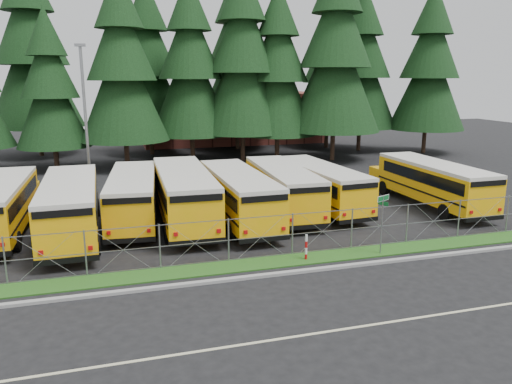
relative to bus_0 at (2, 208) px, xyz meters
The scene contains 29 objects.
ground 15.72m from the bus_0, 23.52° to the right, with size 120.00×120.00×0.00m, color black.
curb 17.18m from the bus_0, 33.07° to the right, with size 50.00×0.25×0.12m, color gray.
grass_verge 16.47m from the bus_0, 28.97° to the right, with size 50.00×1.40×0.06m, color #184513.
road_lane_line 20.27m from the bus_0, 44.79° to the right, with size 50.00×0.12×0.01m, color beige.
chainlink_fence 16.08m from the bus_0, 26.79° to the right, with size 44.00×0.10×2.00m, color gray, non-canonical shape.
brick_building 39.45m from the bus_0, 58.91° to the left, with size 22.00×10.00×6.00m, color brown.
bus_0 is the anchor object (origin of this frame).
bus_1 3.76m from the bus_0, 22.54° to the right, with size 2.67×11.31×2.97m, color #EBAB07, non-canonical shape.
bus_2 6.66m from the bus_0, ahead, with size 2.52×10.68×2.80m, color #EBAB07, non-canonical shape.
bus_3 9.37m from the bus_0, ahead, with size 2.74×11.62×3.05m, color #EBAB07, non-canonical shape.
bus_4 12.32m from the bus_0, ahead, with size 2.59×10.98×2.88m, color #EBAB07, non-canonical shape.
bus_5 15.30m from the bus_0, ahead, with size 2.53×10.70×2.80m, color #EBAB07, non-canonical shape.
bus_6 17.79m from the bus_0, ahead, with size 2.46×10.44×2.74m, color #EBAB07, non-canonical shape.
bus_east 24.84m from the bus_0, ahead, with size 2.55×10.81×2.84m, color #EBAB07, non-canonical shape.
street_sign 19.21m from the bus_0, 25.61° to the right, with size 0.77×0.51×2.81m.
striped_bollard 15.93m from the bus_0, 30.46° to the right, with size 0.11×0.11×1.20m, color #B20C0C.
light_standard 10.12m from the bus_0, 63.67° to the left, with size 0.70×0.35×10.14m.
conifer_2 19.58m from the bus_0, 87.02° to the left, with size 6.24×6.24×13.80m, color black, non-canonical shape.
conifer_3 20.41m from the bus_0, 68.66° to the left, with size 7.69×7.69×17.01m, color black, non-canonical shape.
conifer_4 25.26m from the bus_0, 56.79° to the left, with size 7.79×7.79×17.23m, color black, non-canonical shape.
conifer_5 27.39m from the bus_0, 46.70° to the left, with size 8.35×8.35×18.47m, color black, non-canonical shape.
conifer_6 29.17m from the bus_0, 41.07° to the left, with size 7.52×7.52×16.64m, color black, non-canonical shape.
conifer_7 32.44m from the bus_0, 32.37° to the left, with size 8.82×8.82×19.51m, color black, non-canonical shape.
conifer_8 39.56m from the bus_0, 34.45° to the left, with size 7.86×7.86×17.39m, color black, non-canonical shape.
conifer_9 42.73m from the bus_0, 25.82° to the left, with size 7.83×7.83×17.32m, color black, non-canonical shape.
conifer_10 29.18m from the bus_0, 92.68° to the left, with size 9.14×9.14×20.21m, color black, non-canonical shape.
conifer_11 28.57m from the bus_0, 69.16° to the left, with size 8.02×8.02×17.73m, color black, non-canonical shape.
conifer_12 34.22m from the bus_0, 54.14° to the left, with size 8.74×8.74×19.32m, color black, non-canonical shape.
conifer_13 39.33m from the bus_0, 40.31° to the left, with size 7.32×7.32×16.20m, color black, non-canonical shape.
Camera 1 is at (-8.73, -21.43, 8.07)m, focal length 35.00 mm.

